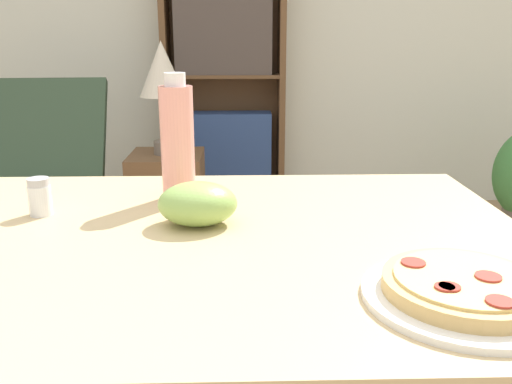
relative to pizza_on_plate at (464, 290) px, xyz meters
The scene contains 9 objects.
dining_table 0.48m from the pizza_on_plate, 148.42° to the left, with size 1.24×0.82×0.75m.
pizza_on_plate is the anchor object (origin of this frame).
grape_bunch 0.48m from the pizza_on_plate, 140.49° to the left, with size 0.14×0.11×0.08m.
drink_bottle 0.63m from the pizza_on_plate, 132.09° to the left, with size 0.07×0.07×0.26m.
salt_shaker 0.77m from the pizza_on_plate, 151.41° to the left, with size 0.04×0.04×0.07m.
lounge_chair_near 2.19m from the pizza_on_plate, 125.33° to the left, with size 0.67×0.80×0.88m.
bookshelf 2.74m from the pizza_on_plate, 98.11° to the left, with size 0.73×0.25×1.68m.
side_table 2.04m from the pizza_on_plate, 108.90° to the left, with size 0.34×0.34×0.54m.
table_lamp 1.99m from the pizza_on_plate, 108.90° to the left, with size 0.21×0.21×0.52m.
Camera 1 is at (0.04, -0.86, 1.09)m, focal length 38.00 mm.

